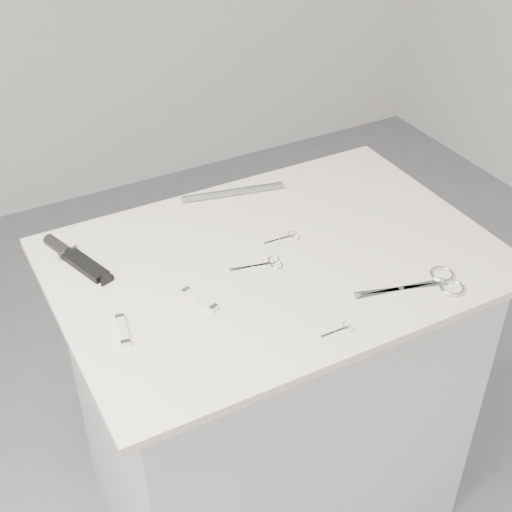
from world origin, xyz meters
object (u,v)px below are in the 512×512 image
embroidery_scissors_a (265,264)px  pocket_knife_a (200,299)px  plinth (273,398)px  embroidery_scissors_b (286,237)px  pocket_knife_b (123,330)px  metal_rail (233,192)px  large_shears (431,284)px  sheathed_knife (73,257)px  tiny_scissors (341,330)px

embroidery_scissors_a → pocket_knife_a: bearing=-153.4°
plinth → embroidery_scissors_b: embroidery_scissors_b is taller
embroidery_scissors_a → pocket_knife_b: size_ratio=1.32×
metal_rail → pocket_knife_b: bearing=-139.7°
plinth → large_shears: large_shears is taller
embroidery_scissors_b → pocket_knife_b: 0.47m
large_shears → pocket_knife_b: pocket_knife_b is taller
embroidery_scissors_a → embroidery_scissors_b: (0.10, 0.07, -0.00)m
large_shears → sheathed_knife: (-0.66, 0.46, 0.00)m
sheathed_knife → embroidery_scissors_b: bearing=-126.3°
plinth → embroidery_scissors_a: size_ratio=7.41×
embroidery_scissors_a → tiny_scissors: 0.26m
plinth → large_shears: size_ratio=3.71×
embroidery_scissors_a → tiny_scissors: bearing=-71.9°
tiny_scissors → pocket_knife_a: (-0.21, 0.22, 0.00)m
embroidery_scissors_a → sheathed_knife: size_ratio=0.57×
embroidery_scissors_a → pocket_knife_a: size_ratio=1.27×
pocket_knife_b → metal_rail: size_ratio=0.34×
sheathed_knife → pocket_knife_b: 0.29m
pocket_knife_a → metal_rail: bearing=-55.1°
pocket_knife_b → metal_rail: 0.56m
plinth → metal_rail: (0.03, 0.29, 0.48)m
large_shears → tiny_scissors: 0.25m
large_shears → pocket_knife_a: 0.50m
embroidery_scissors_a → tiny_scissors: (0.03, -0.26, -0.00)m
plinth → pocket_knife_a: pocket_knife_a is taller
embroidery_scissors_a → metal_rail: bearing=89.0°
embroidery_scissors_a → pocket_knife_a: pocket_knife_a is taller
embroidery_scissors_b → pocket_knife_a: 0.30m
plinth → embroidery_scissors_a: bearing=-158.6°
metal_rail → pocket_knife_a: bearing=-126.0°
embroidery_scissors_a → embroidery_scissors_b: 0.12m
tiny_scissors → metal_rail: 0.57m
large_shears → sheathed_knife: size_ratio=1.14×
plinth → metal_rail: metal_rail is taller
pocket_knife_b → sheathed_knife: bearing=14.7°
plinth → pocket_knife_a: size_ratio=9.41×
embroidery_scissors_a → pocket_knife_b: 0.36m
sheathed_knife → pocket_knife_b: (0.02, -0.29, -0.00)m
large_shears → metal_rail: size_ratio=0.90×
embroidery_scissors_a → tiny_scissors: same height
embroidery_scissors_b → tiny_scissors: size_ratio=1.23×
tiny_scissors → pocket_knife_b: pocket_knife_b is taller
large_shears → tiny_scissors: size_ratio=3.30×
large_shears → metal_rail: metal_rail is taller
embroidery_scissors_b → metal_rail: metal_rail is taller
tiny_scissors → metal_rail: size_ratio=0.27×
large_shears → plinth: bearing=149.2°
pocket_knife_a → metal_rail: 0.43m
embroidery_scissors_a → pocket_knife_b: (-0.36, -0.06, 0.00)m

